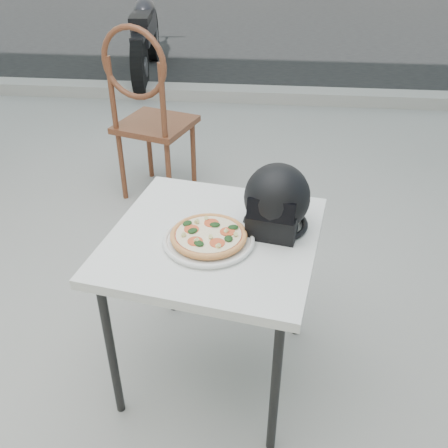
# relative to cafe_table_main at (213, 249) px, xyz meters

# --- Properties ---
(ground) EXTENTS (80.00, 80.00, 0.00)m
(ground) POSITION_rel_cafe_table_main_xyz_m (-0.55, 0.55, -0.65)
(ground) COLOR #9A9892
(ground) RESTS_ON ground
(street_asphalt) EXTENTS (30.00, 8.00, 0.00)m
(street_asphalt) POSITION_rel_cafe_table_main_xyz_m (-0.55, 7.55, -0.65)
(street_asphalt) COLOR black
(street_asphalt) RESTS_ON ground
(curb) EXTENTS (30.00, 0.25, 0.12)m
(curb) POSITION_rel_cafe_table_main_xyz_m (-0.55, 3.55, -0.59)
(curb) COLOR #9A9790
(curb) RESTS_ON ground
(cafe_table_main) EXTENTS (0.87, 0.87, 0.71)m
(cafe_table_main) POSITION_rel_cafe_table_main_xyz_m (0.00, 0.00, 0.00)
(cafe_table_main) COLOR silver
(cafe_table_main) RESTS_ON ground
(plate) EXTENTS (0.35, 0.35, 0.02)m
(plate) POSITION_rel_cafe_table_main_xyz_m (-0.01, -0.05, 0.07)
(plate) COLOR silver
(plate) RESTS_ON cafe_table_main
(pizza) EXTENTS (0.29, 0.29, 0.03)m
(pizza) POSITION_rel_cafe_table_main_xyz_m (-0.01, -0.05, 0.10)
(pizza) COLOR #E39653
(pizza) RESTS_ON plate
(helmet) EXTENTS (0.29, 0.29, 0.25)m
(helmet) POSITION_rel_cafe_table_main_xyz_m (0.22, 0.08, 0.18)
(helmet) COLOR black
(helmet) RESTS_ON cafe_table_main
(cafe_chair_main) EXTENTS (0.56, 0.56, 1.17)m
(cafe_chair_main) POSITION_rel_cafe_table_main_xyz_m (-0.60, 1.47, 0.00)
(cafe_chair_main) COLOR brown
(cafe_chair_main) RESTS_ON ground
(motorcycle) EXTENTS (0.52, 2.00, 1.00)m
(motorcycle) POSITION_rel_cafe_table_main_xyz_m (-1.28, 4.27, -0.21)
(motorcycle) COLOR black
(motorcycle) RESTS_ON street_asphalt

